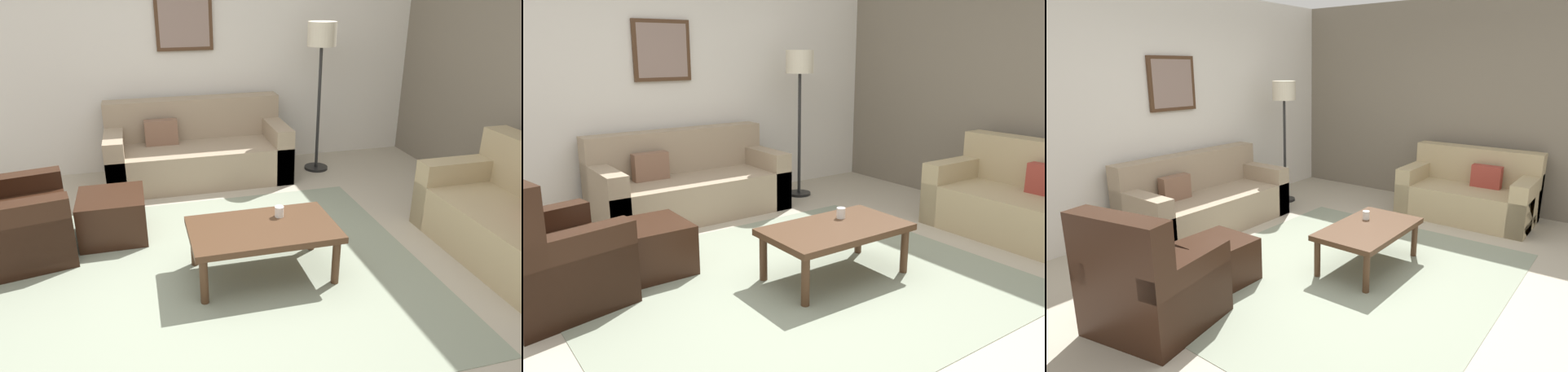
{
  "view_description": "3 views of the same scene",
  "coord_description": "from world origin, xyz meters",
  "views": [
    {
      "loc": [
        -0.49,
        -3.19,
        2.07
      ],
      "look_at": [
        0.4,
        0.21,
        0.61
      ],
      "focal_mm": 33.33,
      "sensor_mm": 36.0,
      "label": 1
    },
    {
      "loc": [
        -2.21,
        -2.98,
        1.71
      ],
      "look_at": [
        0.17,
        0.35,
        0.66
      ],
      "focal_mm": 36.6,
      "sensor_mm": 36.0,
      "label": 2
    },
    {
      "loc": [
        -3.27,
        -2.08,
        1.9
      ],
      "look_at": [
        -0.06,
        0.36,
        0.82
      ],
      "focal_mm": 30.94,
      "sensor_mm": 36.0,
      "label": 3
    }
  ],
  "objects": [
    {
      "name": "framed_artwork",
      "position": [
        0.12,
        2.51,
        1.7
      ],
      "size": [
        0.64,
        0.04,
        0.64
      ],
      "color": "#472D1C"
    },
    {
      "name": "ground_plane",
      "position": [
        0.0,
        0.0,
        0.0
      ],
      "size": [
        8.0,
        8.0,
        0.0
      ],
      "primitive_type": "plane",
      "color": "#B2A893"
    },
    {
      "name": "lamp_standing",
      "position": [
        1.56,
        1.99,
        1.41
      ],
      "size": [
        0.32,
        0.32,
        1.71
      ],
      "color": "black",
      "rests_on": "ground_plane"
    },
    {
      "name": "area_rug",
      "position": [
        0.0,
        0.0,
        0.0
      ],
      "size": [
        3.23,
        2.76,
        0.01
      ],
      "primitive_type": "cube",
      "color": "gray",
      "rests_on": "ground_plane"
    },
    {
      "name": "couch_main",
      "position": [
        0.14,
        2.11,
        0.3
      ],
      "size": [
        2.0,
        0.88,
        0.88
      ],
      "color": "gray",
      "rests_on": "ground_plane"
    },
    {
      "name": "cup",
      "position": [
        0.5,
        0.04,
        0.45
      ],
      "size": [
        0.07,
        0.07,
        0.08
      ],
      "primitive_type": "cylinder",
      "color": "white",
      "rests_on": "coffee_table"
    },
    {
      "name": "ottoman",
      "position": [
        -0.78,
        0.82,
        0.2
      ],
      "size": [
        0.56,
        0.56,
        0.4
      ],
      "primitive_type": "cube",
      "color": "black",
      "rests_on": "ground_plane"
    },
    {
      "name": "couch_loveseat",
      "position": [
        2.45,
        -0.37,
        0.3
      ],
      "size": [
        0.89,
        1.59,
        0.88
      ],
      "color": "tan",
      "rests_on": "ground_plane"
    },
    {
      "name": "coffee_table",
      "position": [
        0.34,
        -0.09,
        0.36
      ],
      "size": [
        1.1,
        0.64,
        0.41
      ],
      "color": "#472D1C",
      "rests_on": "ground_plane"
    },
    {
      "name": "armchair_leather",
      "position": [
        -1.59,
        0.66,
        0.31
      ],
      "size": [
        0.94,
        0.94,
        0.95
      ],
      "color": "black",
      "rests_on": "ground_plane"
    },
    {
      "name": "rear_partition",
      "position": [
        0.0,
        2.6,
        1.4
      ],
      "size": [
        6.0,
        0.12,
        2.8
      ],
      "primitive_type": "cube",
      "color": "silver",
      "rests_on": "ground_plane"
    },
    {
      "name": "stone_feature_panel",
      "position": [
        3.0,
        0.0,
        1.4
      ],
      "size": [
        0.12,
        5.2,
        2.8
      ],
      "primitive_type": "cube",
      "color": "slate",
      "rests_on": "ground_plane"
    }
  ]
}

